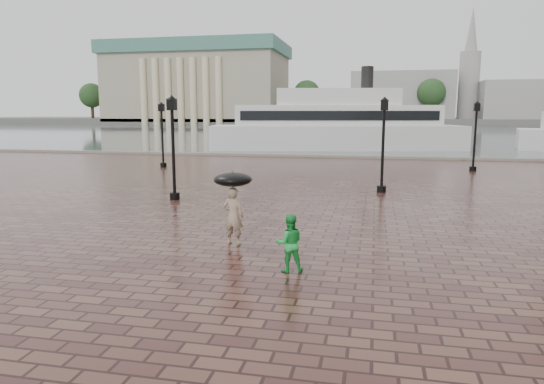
{
  "coord_description": "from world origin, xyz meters",
  "views": [
    {
      "loc": [
        2.61,
        -9.81,
        3.79
      ],
      "look_at": [
        -0.42,
        4.49,
        1.4
      ],
      "focal_mm": 32.0,
      "sensor_mm": 36.0,
      "label": 1
    }
  ],
  "objects_px": {
    "child_pedestrian": "(289,243)",
    "ferry_near": "(336,125)",
    "street_lamps": "(301,139)",
    "adult_pedestrian": "(233,216)"
  },
  "relations": [
    {
      "from": "child_pedestrian",
      "to": "ferry_near",
      "type": "bearing_deg",
      "value": -103.63
    },
    {
      "from": "street_lamps",
      "to": "child_pedestrian",
      "type": "bearing_deg",
      "value": -82.31
    },
    {
      "from": "child_pedestrian",
      "to": "ferry_near",
      "type": "xyz_separation_m",
      "value": [
        -2.09,
        40.28,
        1.85
      ]
    },
    {
      "from": "adult_pedestrian",
      "to": "ferry_near",
      "type": "bearing_deg",
      "value": -82.21
    },
    {
      "from": "street_lamps",
      "to": "adult_pedestrian",
      "type": "distance_m",
      "value": 14.21
    },
    {
      "from": "adult_pedestrian",
      "to": "child_pedestrian",
      "type": "height_order",
      "value": "adult_pedestrian"
    },
    {
      "from": "adult_pedestrian",
      "to": "child_pedestrian",
      "type": "relative_size",
      "value": 1.2
    },
    {
      "from": "ferry_near",
      "to": "adult_pedestrian",
      "type": "bearing_deg",
      "value": -101.38
    },
    {
      "from": "street_lamps",
      "to": "child_pedestrian",
      "type": "xyz_separation_m",
      "value": [
        2.19,
        -16.19,
        -1.62
      ]
    },
    {
      "from": "street_lamps",
      "to": "adult_pedestrian",
      "type": "bearing_deg",
      "value": -89.29
    }
  ]
}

